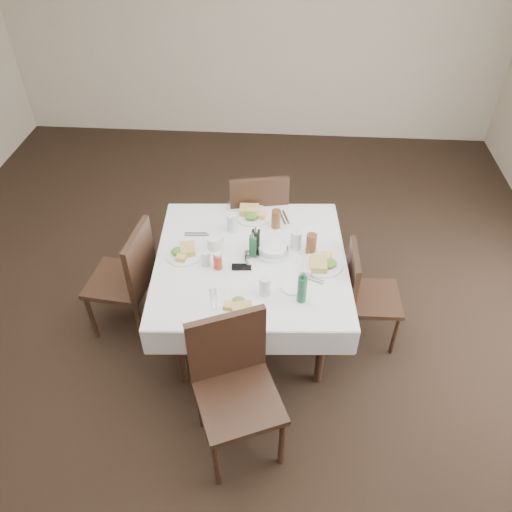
# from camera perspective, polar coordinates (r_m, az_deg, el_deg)

# --- Properties ---
(ground_plane) EXTENTS (7.00, 7.00, 0.00)m
(ground_plane) POSITION_cam_1_polar(r_m,az_deg,el_deg) (4.09, -3.73, -9.12)
(ground_plane) COLOR black
(room_shell) EXTENTS (6.04, 7.04, 2.80)m
(room_shell) POSITION_cam_1_polar(r_m,az_deg,el_deg) (2.99, -5.16, 12.44)
(room_shell) COLOR beige
(room_shell) RESTS_ON ground
(dining_table) EXTENTS (1.46, 1.46, 0.76)m
(dining_table) POSITION_cam_1_polar(r_m,az_deg,el_deg) (3.64, -0.59, -1.19)
(dining_table) COLOR black
(dining_table) RESTS_ON ground
(chair_north) EXTENTS (0.57, 0.57, 1.01)m
(chair_north) POSITION_cam_1_polar(r_m,az_deg,el_deg) (4.31, 0.17, 4.72)
(chair_north) COLOR black
(chair_north) RESTS_ON ground
(chair_south) EXTENTS (0.63, 0.63, 1.02)m
(chair_south) POSITION_cam_1_polar(r_m,az_deg,el_deg) (3.12, -2.59, -13.83)
(chair_south) COLOR black
(chair_south) RESTS_ON ground
(chair_east) EXTENTS (0.41, 0.41, 0.86)m
(chair_east) POSITION_cam_1_polar(r_m,az_deg,el_deg) (3.82, 12.15, -3.92)
(chair_east) COLOR black
(chair_east) RESTS_ON ground
(chair_west) EXTENTS (0.50, 0.50, 0.96)m
(chair_west) POSITION_cam_1_polar(r_m,az_deg,el_deg) (3.90, -14.27, -2.08)
(chair_west) COLOR black
(chair_west) RESTS_ON ground
(meal_north) EXTENTS (0.29, 0.29, 0.06)m
(meal_north) POSITION_cam_1_polar(r_m,az_deg,el_deg) (3.97, -0.42, 4.84)
(meal_north) COLOR white
(meal_north) RESTS_ON dining_table
(meal_south) EXTENTS (0.25, 0.25, 0.06)m
(meal_south) POSITION_cam_1_polar(r_m,az_deg,el_deg) (3.22, -2.03, -5.89)
(meal_south) COLOR white
(meal_south) RESTS_ON dining_table
(meal_east) EXTENTS (0.28, 0.28, 0.06)m
(meal_east) POSITION_cam_1_polar(r_m,az_deg,el_deg) (3.55, 7.63, -0.83)
(meal_east) COLOR white
(meal_east) RESTS_ON dining_table
(meal_west) EXTENTS (0.26, 0.26, 0.06)m
(meal_west) POSITION_cam_1_polar(r_m,az_deg,el_deg) (3.64, -8.25, 0.38)
(meal_west) COLOR white
(meal_west) RESTS_ON dining_table
(side_plate_a) EXTENTS (0.15, 0.15, 0.01)m
(side_plate_a) POSITION_cam_1_polar(r_m,az_deg,el_deg) (3.85, -4.70, 2.97)
(side_plate_a) COLOR white
(side_plate_a) RESTS_ON dining_table
(side_plate_b) EXTENTS (0.16, 0.16, 0.01)m
(side_plate_b) POSITION_cam_1_polar(r_m,az_deg,el_deg) (3.38, 4.16, -3.55)
(side_plate_b) COLOR white
(side_plate_b) RESTS_ON dining_table
(water_n) EXTENTS (0.08, 0.08, 0.15)m
(water_n) POSITION_cam_1_polar(r_m,az_deg,el_deg) (3.81, -2.75, 3.84)
(water_n) COLOR silver
(water_n) RESTS_ON dining_table
(water_s) EXTENTS (0.07, 0.07, 0.14)m
(water_s) POSITION_cam_1_polar(r_m,az_deg,el_deg) (3.29, 1.04, -3.46)
(water_s) COLOR silver
(water_s) RESTS_ON dining_table
(water_e) EXTENTS (0.08, 0.08, 0.15)m
(water_e) POSITION_cam_1_polar(r_m,az_deg,el_deg) (3.65, 4.59, 1.88)
(water_e) COLOR silver
(water_e) RESTS_ON dining_table
(water_w) EXTENTS (0.06, 0.06, 0.12)m
(water_w) POSITION_cam_1_polar(r_m,az_deg,el_deg) (3.52, -5.78, -0.25)
(water_w) COLOR silver
(water_w) RESTS_ON dining_table
(iced_tea_a) EXTENTS (0.07, 0.07, 0.15)m
(iced_tea_a) POSITION_cam_1_polar(r_m,az_deg,el_deg) (3.84, 2.30, 4.27)
(iced_tea_a) COLOR brown
(iced_tea_a) RESTS_ON dining_table
(iced_tea_b) EXTENTS (0.08, 0.08, 0.16)m
(iced_tea_b) POSITION_cam_1_polar(r_m,az_deg,el_deg) (3.62, 6.34, 1.41)
(iced_tea_b) COLOR brown
(iced_tea_b) RESTS_ON dining_table
(bread_basket) EXTENTS (0.23, 0.23, 0.08)m
(bread_basket) POSITION_cam_1_polar(r_m,az_deg,el_deg) (3.61, 1.89, 0.76)
(bread_basket) COLOR silver
(bread_basket) RESTS_ON dining_table
(oil_cruet_dark) EXTENTS (0.06, 0.06, 0.25)m
(oil_cruet_dark) POSITION_cam_1_polar(r_m,az_deg,el_deg) (3.58, -0.02, 1.72)
(oil_cruet_dark) COLOR black
(oil_cruet_dark) RESTS_ON dining_table
(oil_cruet_green) EXTENTS (0.05, 0.05, 0.22)m
(oil_cruet_green) POSITION_cam_1_polar(r_m,az_deg,el_deg) (3.56, -0.35, 1.21)
(oil_cruet_green) COLOR #1C5B33
(oil_cruet_green) RESTS_ON dining_table
(ketchup_bottle) EXTENTS (0.06, 0.06, 0.13)m
(ketchup_bottle) POSITION_cam_1_polar(r_m,az_deg,el_deg) (3.49, -4.40, -0.60)
(ketchup_bottle) COLOR #AB3819
(ketchup_bottle) RESTS_ON dining_table
(salt_shaker) EXTENTS (0.04, 0.04, 0.08)m
(salt_shaker) POSITION_cam_1_polar(r_m,az_deg,el_deg) (3.50, -0.83, -0.70)
(salt_shaker) COLOR white
(salt_shaker) RESTS_ON dining_table
(pepper_shaker) EXTENTS (0.04, 0.04, 0.08)m
(pepper_shaker) POSITION_cam_1_polar(r_m,az_deg,el_deg) (3.55, -1.02, -0.01)
(pepper_shaker) COLOR #3A2D1F
(pepper_shaker) RESTS_ON dining_table
(coffee_mug) EXTENTS (0.15, 0.15, 0.11)m
(coffee_mug) POSITION_cam_1_polar(r_m,az_deg,el_deg) (3.65, -4.84, 1.34)
(coffee_mug) COLOR white
(coffee_mug) RESTS_ON dining_table
(sunglasses) EXTENTS (0.14, 0.05, 0.03)m
(sunglasses) POSITION_cam_1_polar(r_m,az_deg,el_deg) (3.50, -1.67, -1.26)
(sunglasses) COLOR black
(sunglasses) RESTS_ON dining_table
(green_bottle) EXTENTS (0.06, 0.06, 0.24)m
(green_bottle) POSITION_cam_1_polar(r_m,az_deg,el_deg) (3.23, 5.29, -3.75)
(green_bottle) COLOR #1C5B33
(green_bottle) RESTS_ON dining_table
(sugar_caddy) EXTENTS (0.08, 0.06, 0.04)m
(sugar_caddy) POSITION_cam_1_polar(r_m,az_deg,el_deg) (3.47, 5.67, -1.86)
(sugar_caddy) COLOR white
(sugar_caddy) RESTS_ON dining_table
(cutlery_n) EXTENTS (0.10, 0.19, 0.01)m
(cutlery_n) POSITION_cam_1_polar(r_m,az_deg,el_deg) (3.97, 3.23, 4.40)
(cutlery_n) COLOR silver
(cutlery_n) RESTS_ON dining_table
(cutlery_s) EXTENTS (0.09, 0.19, 0.01)m
(cutlery_s) POSITION_cam_1_polar(r_m,az_deg,el_deg) (3.30, -4.76, -4.92)
(cutlery_s) COLOR silver
(cutlery_s) RESTS_ON dining_table
(cutlery_e) EXTENTS (0.18, 0.11, 0.01)m
(cutlery_e) POSITION_cam_1_polar(r_m,az_deg,el_deg) (3.45, 6.40, -2.63)
(cutlery_e) COLOR silver
(cutlery_e) RESTS_ON dining_table
(cutlery_w) EXTENTS (0.18, 0.06, 0.01)m
(cutlery_w) POSITION_cam_1_polar(r_m,az_deg,el_deg) (3.82, -6.78, 2.46)
(cutlery_w) COLOR silver
(cutlery_w) RESTS_ON dining_table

